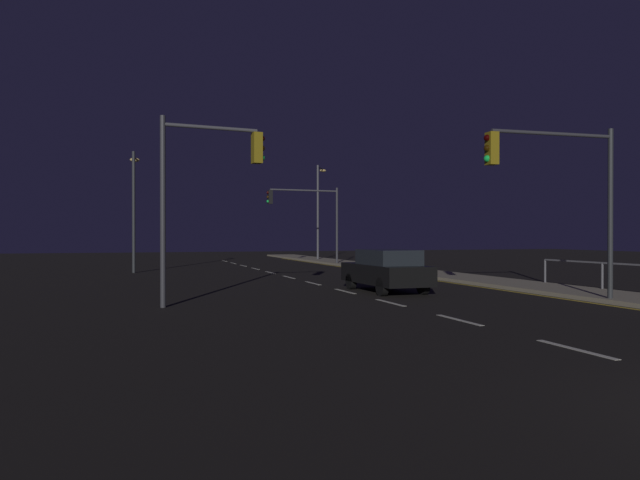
# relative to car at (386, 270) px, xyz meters

# --- Properties ---
(ground_plane) EXTENTS (112.00, 112.00, 0.00)m
(ground_plane) POSITION_rel_car_xyz_m (-1.38, 1.17, -0.82)
(ground_plane) COLOR black
(ground_plane) RESTS_ON ground
(sidewalk_right) EXTENTS (2.82, 77.00, 0.14)m
(sidewalk_right) POSITION_rel_car_xyz_m (6.16, 1.17, -0.75)
(sidewalk_right) COLOR gray
(sidewalk_right) RESTS_ON ground
(lane_markings_center) EXTENTS (0.14, 50.00, 0.01)m
(lane_markings_center) POSITION_rel_car_xyz_m (-1.38, 4.67, -0.82)
(lane_markings_center) COLOR silver
(lane_markings_center) RESTS_ON ground
(lane_edge_line) EXTENTS (0.14, 53.00, 0.01)m
(lane_edge_line) POSITION_rel_car_xyz_m (4.50, 6.17, -0.82)
(lane_edge_line) COLOR gold
(lane_edge_line) RESTS_ON ground
(car) EXTENTS (1.91, 4.44, 1.57)m
(car) POSITION_rel_car_xyz_m (0.00, 0.00, 0.00)
(car) COLOR black
(car) RESTS_ON ground
(traffic_light_mid_right) EXTENTS (5.29, 0.53, 5.36)m
(traffic_light_mid_right) POSITION_rel_car_xyz_m (2.94, 19.82, 3.17)
(traffic_light_mid_right) COLOR #38383D
(traffic_light_mid_right) RESTS_ON sidewalk_right
(traffic_light_far_center) EXTENTS (3.17, 0.52, 5.57)m
(traffic_light_far_center) POSITION_rel_car_xyz_m (-6.87, -2.25, 3.05)
(traffic_light_far_center) COLOR #38383D
(traffic_light_far_center) RESTS_ON ground
(traffic_light_overhead_east) EXTENTS (4.49, 0.44, 5.26)m
(traffic_light_overhead_east) POSITION_rel_car_xyz_m (3.16, -5.37, 3.06)
(traffic_light_overhead_east) COLOR #2D3033
(traffic_light_overhead_east) RESTS_ON sidewalk_right
(street_lamp_median) EXTENTS (1.35, 1.86, 7.80)m
(street_lamp_median) POSITION_rel_car_xyz_m (6.28, 27.28, 3.99)
(street_lamp_median) COLOR #4C4C51
(street_lamp_median) RESTS_ON sidewalk_right
(street_lamp_mid_block) EXTENTS (0.56, 2.09, 6.81)m
(street_lamp_mid_block) POSITION_rel_car_xyz_m (-8.68, 15.21, 3.32)
(street_lamp_mid_block) COLOR #2D3033
(street_lamp_mid_block) RESTS_ON ground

